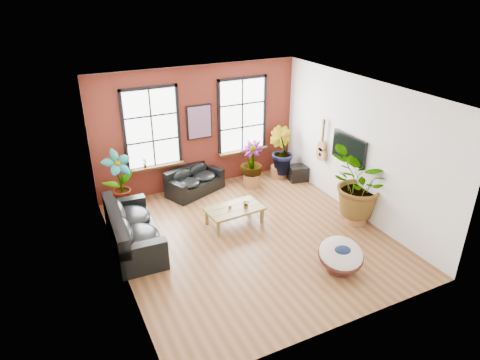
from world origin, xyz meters
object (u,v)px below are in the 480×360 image
object	(u,v)px
coffee_table	(234,210)
papasan_chair	(341,255)
sofa_back	(194,181)
sofa_left	(131,231)

from	to	relation	value
coffee_table	papasan_chair	distance (m)	2.93
sofa_back	papasan_chair	xyz separation A→B (m)	(1.46, -4.80, 0.03)
sofa_left	coffee_table	bearing A→B (deg)	-89.82
sofa_back	coffee_table	distance (m)	2.13
sofa_back	sofa_left	world-z (taller)	sofa_left
coffee_table	sofa_left	bearing A→B (deg)	173.97
sofa_left	papasan_chair	distance (m)	4.64
coffee_table	sofa_back	bearing A→B (deg)	93.78
sofa_left	sofa_back	bearing A→B (deg)	-45.76
sofa_left	coffee_table	distance (m)	2.54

